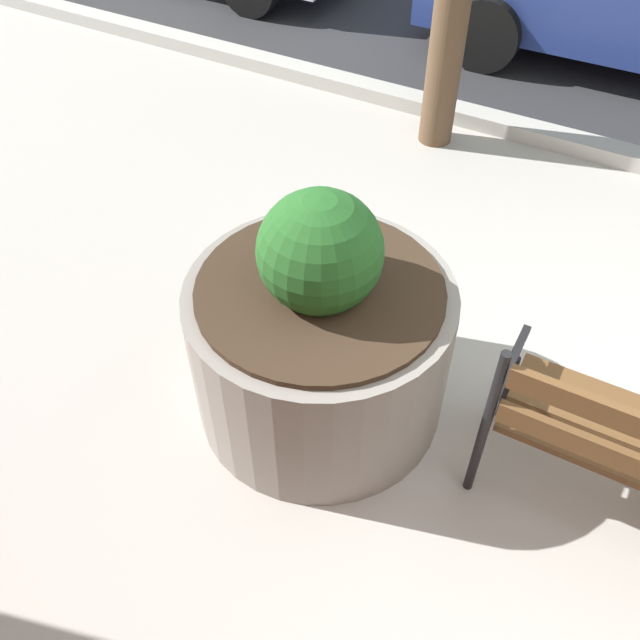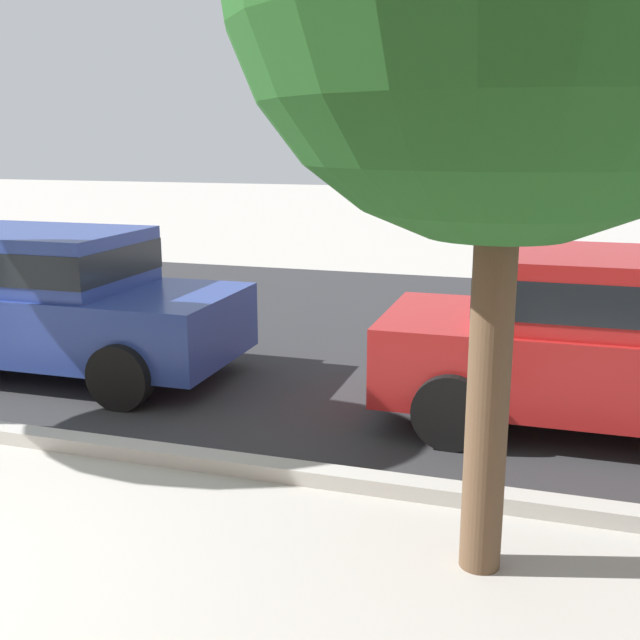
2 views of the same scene
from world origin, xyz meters
name	(u,v)px [view 2 (image 2 of 2)]	position (x,y,z in m)	size (l,w,h in m)	color
street_surface	(244,322)	(0.00, 7.50, 0.00)	(60.00, 9.00, 0.01)	#2D2D30
curb_stone	(30,437)	(0.00, 2.90, 0.06)	(60.00, 0.20, 0.12)	#B2AFA8
parked_car_blue	(47,297)	(-1.11, 4.72, 0.84)	(4.11, 1.94, 1.56)	navy
parked_car_red	(615,337)	(4.66, 4.72, 0.84)	(4.11, 1.94, 1.56)	#B21E1E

